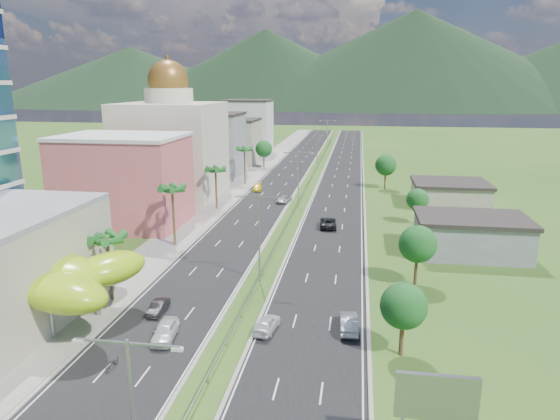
% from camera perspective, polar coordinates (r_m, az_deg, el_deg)
% --- Properties ---
extents(ground, '(500.00, 500.00, 0.00)m').
position_cam_1_polar(ground, '(53.84, -4.44, -12.14)').
color(ground, '#2D5119').
rests_on(ground, ground).
extents(road_left, '(11.00, 260.00, 0.04)m').
position_cam_1_polar(road_left, '(140.23, 1.00, 4.43)').
color(road_left, black).
rests_on(road_left, ground).
extents(road_right, '(11.00, 260.00, 0.04)m').
position_cam_1_polar(road_right, '(139.00, 7.16, 4.24)').
color(road_right, black).
rests_on(road_right, ground).
extents(sidewalk_left, '(7.00, 260.00, 0.12)m').
position_cam_1_polar(sidewalk_left, '(141.82, -2.81, 4.55)').
color(sidewalk_left, gray).
rests_on(sidewalk_left, ground).
extents(median_guardrail, '(0.10, 216.06, 0.76)m').
position_cam_1_polar(median_guardrail, '(121.66, 3.34, 3.19)').
color(median_guardrail, gray).
rests_on(median_guardrail, ground).
extents(streetlight_median_a, '(6.04, 0.25, 11.00)m').
position_cam_1_polar(streetlight_median_a, '(30.06, -16.47, -21.17)').
color(streetlight_median_a, gray).
rests_on(streetlight_median_a, ground).
extents(streetlight_median_b, '(6.04, 0.25, 11.00)m').
position_cam_1_polar(streetlight_median_b, '(60.50, -2.40, -2.23)').
color(streetlight_median_b, gray).
rests_on(streetlight_median_b, ground).
extents(streetlight_median_c, '(6.04, 0.25, 11.00)m').
position_cam_1_polar(streetlight_median_c, '(99.05, 2.13, 4.26)').
color(streetlight_median_c, gray).
rests_on(streetlight_median_c, ground).
extents(streetlight_median_d, '(6.04, 0.25, 11.00)m').
position_cam_1_polar(streetlight_median_d, '(143.37, 4.29, 7.33)').
color(streetlight_median_d, gray).
rests_on(streetlight_median_d, ground).
extents(streetlight_median_e, '(6.04, 0.25, 11.00)m').
position_cam_1_polar(streetlight_median_e, '(188.01, 5.44, 8.94)').
color(streetlight_median_e, gray).
rests_on(streetlight_median_e, ground).
extents(lime_canopy, '(18.00, 15.00, 7.40)m').
position_cam_1_polar(lime_canopy, '(56.44, -25.87, -6.81)').
color(lime_canopy, '#94C012').
rests_on(lime_canopy, ground).
extents(pink_shophouse, '(20.00, 15.00, 15.00)m').
position_cam_1_polar(pink_shophouse, '(89.71, -17.40, 3.06)').
color(pink_shophouse, '#D35956').
rests_on(pink_shophouse, ground).
extents(domed_building, '(20.00, 20.00, 28.70)m').
position_cam_1_polar(domed_building, '(109.97, -12.30, 7.37)').
color(domed_building, beige).
rests_on(domed_building, ground).
extents(midrise_grey, '(16.00, 15.00, 16.00)m').
position_cam_1_polar(midrise_grey, '(133.53, -7.97, 7.27)').
color(midrise_grey, slate).
rests_on(midrise_grey, ground).
extents(midrise_beige, '(16.00, 15.00, 13.00)m').
position_cam_1_polar(midrise_beige, '(154.75, -5.60, 7.72)').
color(midrise_beige, '#A99C8B').
rests_on(midrise_beige, ground).
extents(midrise_white, '(16.00, 15.00, 18.00)m').
position_cam_1_polar(midrise_white, '(176.76, -3.75, 9.37)').
color(midrise_white, silver).
rests_on(midrise_white, ground).
extents(billboard, '(5.20, 0.35, 6.20)m').
position_cam_1_polar(billboard, '(35.26, 17.45, -20.00)').
color(billboard, gray).
rests_on(billboard, ground).
extents(shed_near, '(15.00, 10.00, 5.00)m').
position_cam_1_polar(shed_near, '(76.79, 20.98, -2.91)').
color(shed_near, slate).
rests_on(shed_near, ground).
extents(shed_far, '(14.00, 12.00, 4.40)m').
position_cam_1_polar(shed_far, '(105.79, 18.80, 1.64)').
color(shed_far, '#A99C8B').
rests_on(shed_far, ground).
extents(palm_tree_b, '(3.60, 3.60, 8.10)m').
position_cam_1_polar(palm_tree_b, '(58.30, -19.14, -3.35)').
color(palm_tree_b, '#47301C').
rests_on(palm_tree_b, ground).
extents(palm_tree_c, '(3.60, 3.60, 9.60)m').
position_cam_1_polar(palm_tree_c, '(75.55, -12.22, 2.16)').
color(palm_tree_c, '#47301C').
rests_on(palm_tree_c, ground).
extents(palm_tree_d, '(3.60, 3.60, 8.60)m').
position_cam_1_polar(palm_tree_d, '(97.14, -7.37, 4.43)').
color(palm_tree_d, '#47301C').
rests_on(palm_tree_d, ground).
extents(palm_tree_e, '(3.60, 3.60, 9.40)m').
position_cam_1_polar(palm_tree_e, '(120.95, -4.08, 6.80)').
color(palm_tree_e, '#47301C').
rests_on(palm_tree_e, ground).
extents(leafy_tree_lfar, '(4.90, 4.90, 8.05)m').
position_cam_1_polar(leafy_tree_lfar, '(145.57, -1.86, 7.00)').
color(leafy_tree_lfar, '#47301C').
rests_on(leafy_tree_lfar, ground).
extents(leafy_tree_ra, '(4.20, 4.20, 6.90)m').
position_cam_1_polar(leafy_tree_ra, '(46.25, 13.95, -10.61)').
color(leafy_tree_ra, '#47301C').
rests_on(leafy_tree_ra, ground).
extents(leafy_tree_rb, '(4.55, 4.55, 7.47)m').
position_cam_1_polar(leafy_tree_rb, '(62.23, 15.46, -3.79)').
color(leafy_tree_rb, '#47301C').
rests_on(leafy_tree_rb, ground).
extents(leafy_tree_rc, '(3.85, 3.85, 6.33)m').
position_cam_1_polar(leafy_tree_rc, '(89.66, 15.43, 1.15)').
color(leafy_tree_rc, '#47301C').
rests_on(leafy_tree_rc, ground).
extents(leafy_tree_rd, '(4.90, 4.90, 8.05)m').
position_cam_1_polar(leafy_tree_rd, '(118.48, 12.00, 5.04)').
color(leafy_tree_rd, '#47301C').
rests_on(leafy_tree_rd, ground).
extents(mountain_ridge, '(860.00, 140.00, 90.00)m').
position_cam_1_polar(mountain_ridge, '(499.81, 14.75, 11.04)').
color(mountain_ridge, black).
rests_on(mountain_ridge, ground).
extents(car_white_near_left, '(2.55, 5.08, 1.66)m').
position_cam_1_polar(car_white_near_left, '(50.42, -12.99, -13.31)').
color(car_white_near_left, white).
rests_on(car_white_near_left, road_left).
extents(car_dark_left, '(1.38, 3.91, 1.28)m').
position_cam_1_polar(car_dark_left, '(55.88, -13.76, -10.73)').
color(car_dark_left, black).
rests_on(car_dark_left, road_left).
extents(car_silver_mid_left, '(3.05, 5.20, 1.36)m').
position_cam_1_polar(car_silver_mid_left, '(103.02, 0.44, 1.24)').
color(car_silver_mid_left, '#989A9F').
rests_on(car_silver_mid_left, road_left).
extents(car_yellow_far_left, '(2.76, 5.19, 1.43)m').
position_cam_1_polar(car_yellow_far_left, '(114.83, -2.61, 2.60)').
color(car_yellow_far_left, yellow).
rests_on(car_yellow_far_left, road_left).
extents(car_white_near_right, '(2.42, 4.64, 1.51)m').
position_cam_1_polar(car_white_near_right, '(50.67, -1.52, -12.88)').
color(car_white_near_right, silver).
rests_on(car_white_near_right, road_right).
extents(car_silver_right, '(1.99, 5.00, 1.62)m').
position_cam_1_polar(car_silver_right, '(51.23, 7.86, -12.63)').
color(car_silver_right, '#94979B').
rests_on(car_silver_right, road_right).
extents(car_dark_far_right, '(3.17, 6.13, 1.65)m').
position_cam_1_polar(car_dark_far_right, '(85.57, 5.52, -1.44)').
color(car_dark_far_right, black).
rests_on(car_dark_far_right, road_right).
extents(motorcycle, '(0.77, 2.02, 1.27)m').
position_cam_1_polar(motorcycle, '(47.12, -18.67, -16.10)').
color(motorcycle, black).
rests_on(motorcycle, road_left).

